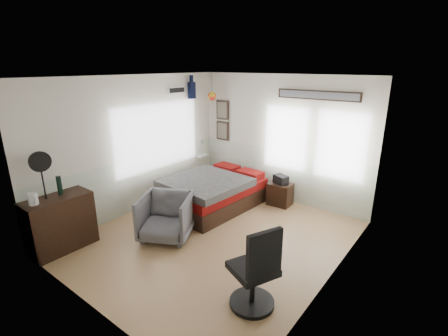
% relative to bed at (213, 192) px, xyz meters
% --- Properties ---
extents(ground_plane, '(4.00, 4.50, 0.01)m').
position_rel_bed_xyz_m(ground_plane, '(0.86, -1.00, -0.32)').
color(ground_plane, '#A18259').
extents(room_shell, '(4.02, 4.52, 2.71)m').
position_rel_bed_xyz_m(room_shell, '(0.78, -0.81, 1.29)').
color(room_shell, beige).
rests_on(room_shell, ground_plane).
extents(wall_decor, '(3.55, 1.32, 1.44)m').
position_rel_bed_xyz_m(wall_decor, '(-0.24, 0.96, 1.78)').
color(wall_decor, black).
rests_on(wall_decor, room_shell).
extents(bed, '(1.59, 2.14, 0.65)m').
position_rel_bed_xyz_m(bed, '(0.00, 0.00, 0.00)').
color(bed, black).
rests_on(bed, ground_plane).
extents(dresser, '(0.48, 1.00, 0.90)m').
position_rel_bed_xyz_m(dresser, '(-0.88, -2.78, 0.13)').
color(dresser, black).
rests_on(dresser, ground_plane).
extents(armchair, '(1.14, 1.15, 0.78)m').
position_rel_bed_xyz_m(armchair, '(0.20, -1.50, 0.07)').
color(armchair, '#58565E').
rests_on(armchair, ground_plane).
extents(nightstand, '(0.50, 0.41, 0.48)m').
position_rel_bed_xyz_m(nightstand, '(1.08, 0.94, -0.08)').
color(nightstand, black).
rests_on(nightstand, ground_plane).
extents(task_chair, '(0.66, 0.66, 1.13)m').
position_rel_bed_xyz_m(task_chair, '(2.34, -2.02, 0.14)').
color(task_chair, black).
rests_on(task_chair, ground_plane).
extents(kettle, '(0.16, 0.14, 0.18)m').
position_rel_bed_xyz_m(kettle, '(-0.86, -3.11, 0.67)').
color(kettle, silver).
rests_on(kettle, dresser).
extents(bottle, '(0.08, 0.08, 0.30)m').
position_rel_bed_xyz_m(bottle, '(-0.94, -2.67, 0.73)').
color(bottle, black).
rests_on(bottle, dresser).
extents(stand_fan, '(0.13, 0.31, 0.76)m').
position_rel_bed_xyz_m(stand_fan, '(-0.92, -2.90, 1.17)').
color(stand_fan, black).
rests_on(stand_fan, dresser).
extents(black_bag, '(0.35, 0.29, 0.18)m').
position_rel_bed_xyz_m(black_bag, '(1.08, 0.94, 0.25)').
color(black_bag, black).
rests_on(black_bag, nightstand).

